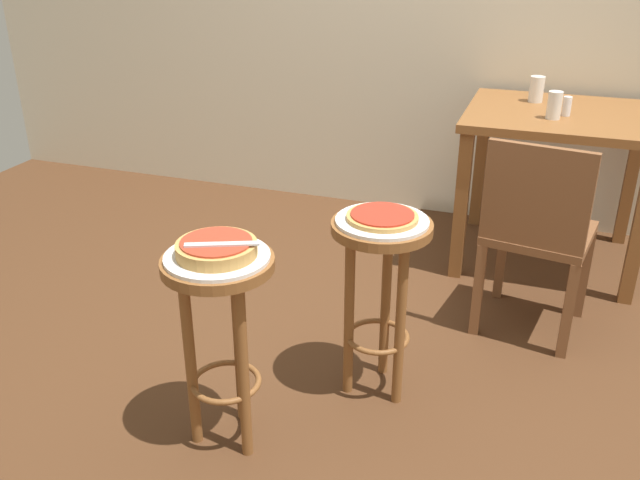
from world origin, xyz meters
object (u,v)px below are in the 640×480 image
dining_table (558,138)px  cup_far_edge (537,89)px  serving_plate_foreground (217,257)px  pizza_middle (382,217)px  wooden_chair (537,231)px  pizza_foreground (217,248)px  stool_foreground (221,312)px  condiment_shaker (567,106)px  pizza_server_knife (222,244)px  stool_middle (380,272)px  cup_near_edge (554,105)px  serving_plate_middle (382,221)px

dining_table → cup_far_edge: size_ratio=6.95×
serving_plate_foreground → pizza_middle: 0.58m
wooden_chair → pizza_foreground: bearing=-131.2°
stool_foreground → condiment_shaker: bearing=61.3°
serving_plate_foreground → dining_table: bearing=62.6°
condiment_shaker → pizza_foreground: bearing=-118.7°
dining_table → cup_far_edge: (-0.14, 0.17, 0.19)m
serving_plate_foreground → wooden_chair: 1.36m
pizza_middle → pizza_server_knife: size_ratio=1.10×
serving_plate_foreground → condiment_shaker: condiment_shaker is taller
dining_table → wooden_chair: (-0.03, -0.76, -0.18)m
pizza_foreground → stool_middle: size_ratio=0.36×
serving_plate_foreground → pizza_foreground: (0.00, 0.00, 0.03)m
pizza_middle → cup_far_edge: bearing=75.6°
stool_foreground → pizza_server_knife: pizza_server_knife is taller
wooden_chair → pizza_server_knife: wooden_chair is taller
serving_plate_foreground → wooden_chair: size_ratio=0.38×
wooden_chair → cup_near_edge: bearing=90.6°
pizza_foreground → dining_table: 2.00m
stool_foreground → stool_middle: (0.40, 0.43, 0.00)m
serving_plate_middle → cup_near_edge: 1.31m
stool_middle → wooden_chair: size_ratio=0.79×
serving_plate_foreground → pizza_foreground: pizza_foreground is taller
cup_far_edge → wooden_chair: cup_far_edge is taller
stool_foreground → serving_plate_foreground: serving_plate_foreground is taller
pizza_middle → cup_far_edge: size_ratio=1.91×
cup_far_edge → serving_plate_foreground: bearing=-112.0°
cup_far_edge → condiment_shaker: cup_far_edge is taller
serving_plate_middle → condiment_shaker: condiment_shaker is taller
serving_plate_foreground → stool_foreground: bearing=-90.0°
cup_near_edge → dining_table: bearing=74.9°
stool_foreground → pizza_foreground: (0.00, 0.00, 0.22)m
serving_plate_middle → serving_plate_foreground: bearing=-132.9°
dining_table → cup_near_edge: 0.24m
serving_plate_foreground → cup_near_edge: size_ratio=2.56×
pizza_foreground → dining_table: dining_table is taller
stool_foreground → cup_near_edge: size_ratio=5.38×
pizza_foreground → cup_near_edge: size_ratio=1.95×
pizza_middle → wooden_chair: (0.49, 0.59, -0.23)m
dining_table → stool_foreground: bearing=-117.4°
condiment_shaker → pizza_server_knife: 1.95m
serving_plate_foreground → stool_middle: (0.40, 0.43, -0.19)m
stool_middle → pizza_middle: (-0.00, 0.00, 0.21)m
cup_near_edge → pizza_middle: bearing=-111.9°
stool_foreground → cup_far_edge: bearing=68.0°
cup_near_edge → pizza_server_knife: size_ratio=0.57×
pizza_foreground → cup_near_edge: (0.88, 1.63, 0.12)m
condiment_shaker → wooden_chair: bearing=-94.0°
stool_middle → wooden_chair: bearing=50.1°
pizza_middle → dining_table: bearing=68.8°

